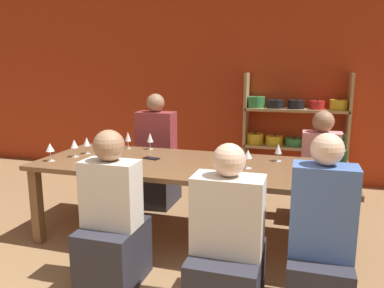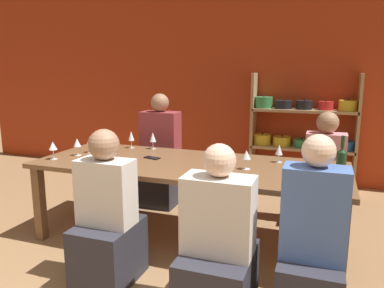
{
  "view_description": "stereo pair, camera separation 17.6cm",
  "coord_description": "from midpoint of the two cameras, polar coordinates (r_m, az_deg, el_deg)",
  "views": [
    {
      "loc": [
        0.99,
        -1.4,
        1.53
      ],
      "look_at": [
        0.06,
        1.73,
        0.87
      ],
      "focal_mm": 35.0,
      "sensor_mm": 36.0,
      "label": 1
    },
    {
      "loc": [
        1.16,
        -1.35,
        1.53
      ],
      "look_at": [
        0.06,
        1.73,
        0.87
      ],
      "focal_mm": 35.0,
      "sensor_mm": 36.0,
      "label": 2
    }
  ],
  "objects": [
    {
      "name": "wall_back_red",
      "position": [
        5.32,
        5.06,
        9.4
      ],
      "size": [
        8.8,
        0.06,
        2.7
      ],
      "color": "#B23819",
      "rests_on": "ground_plane"
    },
    {
      "name": "person_near_a",
      "position": [
        2.79,
        -13.82,
        -12.45
      ],
      "size": [
        0.39,
        0.49,
        1.13
      ],
      "color": "#2D2D38",
      "rests_on": "ground_plane"
    },
    {
      "name": "wine_glass_empty_a",
      "position": [
        3.09,
        6.91,
        -1.64
      ],
      "size": [
        0.07,
        0.07,
        0.16
      ],
      "color": "white",
      "rests_on": "dining_table"
    },
    {
      "name": "wine_glass_white_a",
      "position": [
        3.77,
        -17.04,
        0.25
      ],
      "size": [
        0.07,
        0.07,
        0.16
      ],
      "color": "white",
      "rests_on": "dining_table"
    },
    {
      "name": "wine_bottle_green",
      "position": [
        2.97,
        20.37,
        -2.5
      ],
      "size": [
        0.07,
        0.07,
        0.34
      ],
      "color": "#19381E",
      "rests_on": "dining_table"
    },
    {
      "name": "person_far_b",
      "position": [
        4.3,
        -6.58,
        -3.1
      ],
      "size": [
        0.42,
        0.53,
        1.26
      ],
      "rotation": [
        0.0,
        0.0,
        3.14
      ],
      "color": "#2D2D38",
      "rests_on": "ground_plane"
    },
    {
      "name": "wine_glass_red_c",
      "position": [
        3.38,
        11.57,
        -0.83
      ],
      "size": [
        0.07,
        0.07,
        0.16
      ],
      "color": "white",
      "rests_on": "dining_table"
    },
    {
      "name": "wine_glass_red_b",
      "position": [
        3.96,
        -15.13,
        0.83
      ],
      "size": [
        0.07,
        0.07,
        0.15
      ],
      "color": "white",
      "rests_on": "dining_table"
    },
    {
      "name": "wine_glass_red_a",
      "position": [
        3.84,
        -7.72,
        0.89
      ],
      "size": [
        0.07,
        0.07,
        0.17
      ],
      "color": "white",
      "rests_on": "dining_table"
    },
    {
      "name": "person_near_c",
      "position": [
        2.47,
        16.93,
        -15.52
      ],
      "size": [
        0.37,
        0.47,
        1.17
      ],
      "color": "#2D2D38",
      "rests_on": "ground_plane"
    },
    {
      "name": "dining_table",
      "position": [
        3.29,
        -2.03,
        -4.08
      ],
      "size": [
        2.69,
        1.03,
        0.72
      ],
      "color": "brown",
      "rests_on": "ground_plane"
    },
    {
      "name": "wine_glass_empty_b",
      "position": [
        3.91,
        -11.02,
        1.07
      ],
      "size": [
        0.06,
        0.06,
        0.18
      ],
      "color": "white",
      "rests_on": "dining_table"
    },
    {
      "name": "shelf_unit",
      "position": [
        5.09,
        14.0,
        0.63
      ],
      "size": [
        1.33,
        0.3,
        1.48
      ],
      "color": "tan",
      "rests_on": "ground_plane"
    },
    {
      "name": "person_far_a",
      "position": [
        3.98,
        17.63,
        -5.38
      ],
      "size": [
        0.38,
        0.47,
        1.13
      ],
      "rotation": [
        0.0,
        0.0,
        3.14
      ],
      "color": "#2D2D38",
      "rests_on": "ground_plane"
    },
    {
      "name": "wine_glass_white_b",
      "position": [
        3.67,
        -18.82,
        -0.08
      ],
      "size": [
        0.07,
        0.07,
        0.16
      ],
      "color": "white",
      "rests_on": "dining_table"
    },
    {
      "name": "wine_glass_white_c",
      "position": [
        3.58,
        -22.15,
        -0.58
      ],
      "size": [
        0.08,
        0.08,
        0.16
      ],
      "color": "white",
      "rests_on": "dining_table"
    },
    {
      "name": "cell_phone",
      "position": [
        3.45,
        -7.66,
        -2.19
      ],
      "size": [
        0.16,
        0.11,
        0.01
      ],
      "color": "black",
      "rests_on": "dining_table"
    },
    {
      "name": "person_near_b",
      "position": [
        2.45,
        3.26,
        -16.23
      ],
      "size": [
        0.44,
        0.54,
        1.09
      ],
      "color": "#2D2D38",
      "rests_on": "ground_plane"
    }
  ]
}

